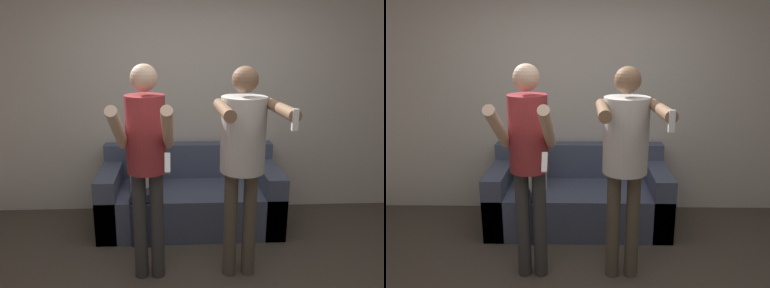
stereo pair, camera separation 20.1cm
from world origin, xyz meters
The scene contains 5 objects.
wall_back centered at (0.00, 2.00, 1.35)m, with size 6.40×0.06×2.70m.
couch centered at (-0.02, 1.56, 0.28)m, with size 1.83×0.81×0.81m.
person_standing_left centered at (-0.39, 0.63, 1.08)m, with size 0.42×0.67×1.74m.
person_standing_right centered at (0.35, 0.63, 1.10)m, with size 0.47×0.79×1.72m.
person_seated centered at (-0.49, 1.38, 0.63)m, with size 0.29×0.52×1.15m.
Camera 2 is at (0.03, -2.09, 1.89)m, focal length 35.00 mm.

